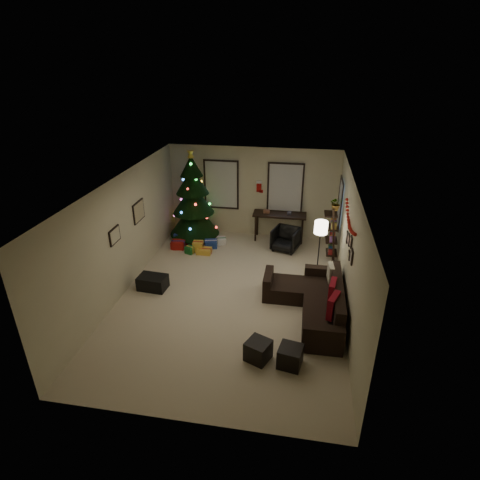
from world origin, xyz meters
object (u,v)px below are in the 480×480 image
at_px(christmas_tree, 193,202).
at_px(desk, 280,217).
at_px(sofa, 314,301).
at_px(desk_chair, 286,239).
at_px(bookshelf, 332,236).

height_order(christmas_tree, desk, christmas_tree).
bearing_deg(sofa, desk_chair, 105.38).
bearing_deg(christmas_tree, desk, 6.19).
height_order(christmas_tree, bookshelf, christmas_tree).
bearing_deg(desk_chair, desk, 126.86).
relative_size(sofa, bookshelf, 1.50).
relative_size(sofa, desk, 1.59).
height_order(desk_chair, bookshelf, bookshelf).
relative_size(christmas_tree, desk_chair, 4.17).
relative_size(christmas_tree, sofa, 1.12).
distance_m(christmas_tree, bookshelf, 4.13).
distance_m(christmas_tree, desk_chair, 2.91).
bearing_deg(sofa, desk, 106.30).
bearing_deg(desk, sofa, -73.70).
bearing_deg(desk_chair, sofa, -58.03).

